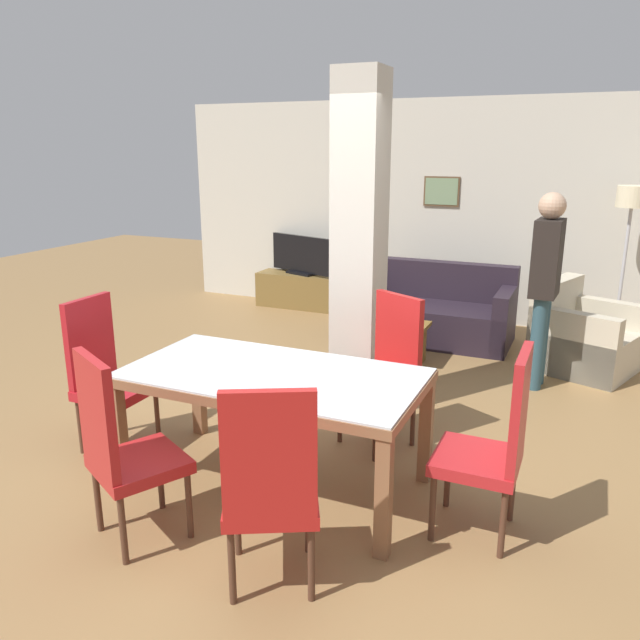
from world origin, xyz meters
TOP-DOWN VIEW (x-y plane):
  - ground_plane at (0.00, 0.00)m, footprint 18.00×18.00m
  - back_wall at (-0.00, 4.55)m, footprint 7.20×0.09m
  - divider_pillar at (0.07, 1.33)m, footprint 0.36×0.37m
  - dining_table at (0.00, 0.00)m, footprint 1.87×0.98m
  - dining_chair_far_right at (0.46, 0.89)m, footprint 0.62×0.62m
  - dining_chair_head_left at (-1.37, 0.00)m, footprint 0.46×0.46m
  - dining_chair_near_right at (0.46, -0.90)m, footprint 0.62×0.62m
  - dining_chair_near_left at (-0.46, -0.87)m, footprint 0.62×0.62m
  - dining_chair_head_right at (1.37, 0.00)m, footprint 0.46×0.46m
  - sofa at (0.13, 3.56)m, footprint 1.80×0.86m
  - armchair at (1.74, 3.16)m, footprint 1.09×1.07m
  - coffee_table at (-0.00, 2.60)m, footprint 0.64×0.49m
  - bottle at (-0.11, 2.68)m, footprint 0.08×0.08m
  - tv_stand at (-1.84, 4.27)m, footprint 1.23×0.40m
  - tv_screen at (-1.84, 4.27)m, footprint 1.00×0.37m
  - floor_lamp at (2.06, 4.05)m, footprint 0.31×0.31m
  - standing_person at (1.39, 2.51)m, footprint 0.24×0.39m

SIDE VIEW (x-z plane):
  - ground_plane at x=0.00m, z-range 0.00..0.00m
  - coffee_table at x=0.00m, z-range 0.01..0.42m
  - tv_stand at x=-1.84m, z-range 0.00..0.46m
  - sofa at x=0.13m, z-range -0.13..0.72m
  - armchair at x=1.74m, z-range -0.13..0.73m
  - bottle at x=-0.11m, z-range 0.38..0.63m
  - dining_chair_far_right at x=0.46m, z-range 0.03..1.14m
  - dining_chair_head_left at x=-1.37m, z-range 0.03..1.14m
  - dining_chair_near_right at x=0.46m, z-range 0.03..1.14m
  - dining_chair_near_left at x=-0.46m, z-range 0.03..1.14m
  - dining_chair_head_right at x=1.37m, z-range 0.03..1.14m
  - dining_table at x=0.00m, z-range 0.24..1.02m
  - tv_screen at x=-1.84m, z-range 0.45..0.97m
  - standing_person at x=1.39m, z-range 0.14..1.90m
  - divider_pillar at x=0.07m, z-range 0.00..2.70m
  - back_wall at x=0.00m, z-range 0.00..2.70m
  - floor_lamp at x=2.06m, z-range 0.59..2.34m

